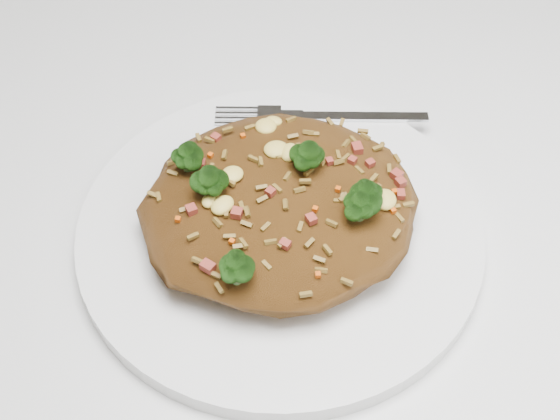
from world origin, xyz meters
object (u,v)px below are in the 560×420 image
(plate, at_px, (280,231))
(fork, at_px, (332,117))
(fried_rice, at_px, (280,198))
(dining_table, at_px, (355,318))

(plate, xyz_separation_m, fork, (0.07, 0.09, 0.01))
(plate, xyz_separation_m, fried_rice, (-0.00, -0.00, 0.03))
(fried_rice, bearing_deg, plate, 67.20)
(dining_table, xyz_separation_m, plate, (-0.05, 0.02, 0.10))
(plate, distance_m, fork, 0.11)
(dining_table, bearing_deg, fork, 82.74)
(dining_table, relative_size, fried_rice, 6.57)
(dining_table, relative_size, plate, 4.37)
(fried_rice, xyz_separation_m, fork, (0.07, 0.09, -0.03))
(plate, distance_m, fried_rice, 0.03)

